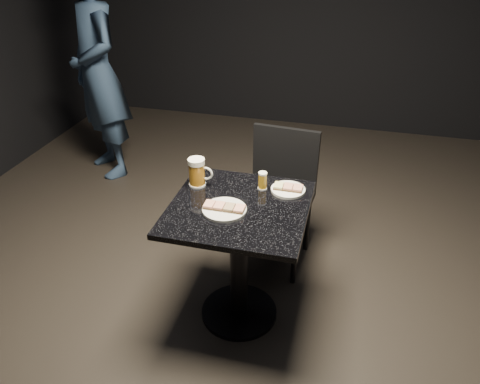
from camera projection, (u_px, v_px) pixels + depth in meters
The scene contains 10 objects.
floor at pixel (239, 313), 2.76m from camera, with size 6.00×6.00×0.00m, color black.
plate_large at pixel (224, 210), 2.33m from camera, with size 0.22×0.22×0.01m, color silver.
plate_small at pixel (288, 190), 2.50m from camera, with size 0.18×0.18×0.01m, color white.
patron at pixel (98, 72), 3.86m from camera, with size 0.66×0.43×1.81m, color navy.
table at pixel (239, 244), 2.50m from camera, with size 0.70×0.70×0.75m.
beer_mug at pixel (197, 172), 2.52m from camera, with size 0.14×0.09×0.16m.
beer_tumbler at pixel (263, 181), 2.50m from camera, with size 0.05×0.05×0.10m.
chair at pixel (279, 190), 3.00m from camera, with size 0.47×0.47×0.88m.
canapes_on_plate_large at pixel (224, 207), 2.32m from camera, with size 0.21×0.07×0.02m.
canapes_on_plate_small at pixel (288, 187), 2.49m from camera, with size 0.15×0.07×0.02m.
Camera 1 is at (0.51, -1.94, 2.03)m, focal length 35.00 mm.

